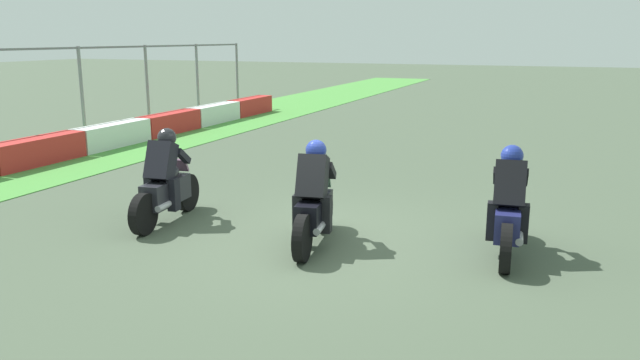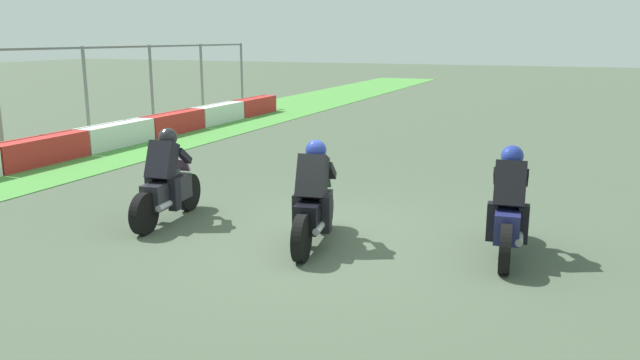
% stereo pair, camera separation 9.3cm
% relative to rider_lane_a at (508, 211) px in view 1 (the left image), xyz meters
% --- Properties ---
extents(ground_plane, '(120.00, 120.00, 0.00)m').
position_rel_rider_lane_a_xyz_m(ground_plane, '(-0.35, 2.55, -0.62)').
color(ground_plane, '#465441').
extents(rider_lane_a, '(2.04, 0.56, 1.51)m').
position_rel_rider_lane_a_xyz_m(rider_lane_a, '(0.00, 0.00, 0.00)').
color(rider_lane_a, black).
rests_on(rider_lane_a, ground_plane).
extents(rider_lane_b, '(2.04, 0.61, 1.51)m').
position_rel_rider_lane_a_xyz_m(rider_lane_b, '(-0.60, 2.60, 0.00)').
color(rider_lane_b, black).
rests_on(rider_lane_b, ground_plane).
extents(rider_lane_c, '(2.04, 0.57, 1.51)m').
position_rel_rider_lane_a_xyz_m(rider_lane_c, '(-0.44, 5.24, 0.00)').
color(rider_lane_c, black).
rests_on(rider_lane_c, ground_plane).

